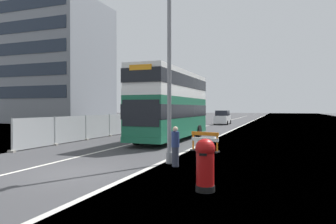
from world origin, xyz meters
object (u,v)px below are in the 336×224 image
object	(u,v)px
car_receding_mid	(222,118)
car_oncoming_near	(184,118)
red_pillar_postbox	(205,162)
roadworks_barrier	(205,139)
double_decker_bus	(172,104)
lamppost_foreground	(169,73)
pedestrian_at_kerb	(175,146)

from	to	relation	value
car_receding_mid	car_oncoming_near	bearing A→B (deg)	-120.17
red_pillar_postbox	roadworks_barrier	distance (m)	8.23
car_oncoming_near	double_decker_bus	bearing A→B (deg)	-75.78
lamppost_foreground	red_pillar_postbox	bearing A→B (deg)	-56.71
lamppost_foreground	car_oncoming_near	bearing A→B (deg)	105.90
pedestrian_at_kerb	car_receding_mid	bearing A→B (deg)	96.90
car_oncoming_near	pedestrian_at_kerb	bearing A→B (deg)	-73.47
double_decker_bus	pedestrian_at_kerb	bearing A→B (deg)	-69.63
double_decker_bus	pedestrian_at_kerb	distance (m)	10.58
double_decker_bus	car_oncoming_near	distance (m)	17.39
roadworks_barrier	car_receding_mid	world-z (taller)	car_receding_mid
red_pillar_postbox	car_oncoming_near	xyz separation A→B (m)	(-9.92, 29.81, 0.19)
red_pillar_postbox	roadworks_barrier	bearing A→B (deg)	103.53
car_receding_mid	pedestrian_at_kerb	xyz separation A→B (m)	(4.02, -33.17, -0.12)
red_pillar_postbox	car_receding_mid	size ratio (longest dim) A/B	0.36
red_pillar_postbox	pedestrian_at_kerb	size ratio (longest dim) A/B	0.93
lamppost_foreground	roadworks_barrier	size ratio (longest dim) A/B	4.89
double_decker_bus	roadworks_barrier	size ratio (longest dim) A/B	6.46
car_oncoming_near	car_receding_mid	bearing A→B (deg)	59.83
double_decker_bus	red_pillar_postbox	xyz separation A→B (m)	(5.67, -13.04, -1.90)
double_decker_bus	lamppost_foreground	bearing A→B (deg)	-71.11
car_oncoming_near	car_receding_mid	size ratio (longest dim) A/B	0.97
roadworks_barrier	pedestrian_at_kerb	bearing A→B (deg)	-91.54
lamppost_foreground	pedestrian_at_kerb	distance (m)	3.22
roadworks_barrier	pedestrian_at_kerb	xyz separation A→B (m)	(-0.13, -4.72, 0.15)
double_decker_bus	car_oncoming_near	size ratio (longest dim) A/B	2.68
lamppost_foreground	pedestrian_at_kerb	world-z (taller)	lamppost_foreground
lamppost_foreground	car_receding_mid	xyz separation A→B (m)	(-3.54, 32.59, -3.01)
pedestrian_at_kerb	lamppost_foreground	bearing A→B (deg)	129.87
lamppost_foreground	car_oncoming_near	distance (m)	27.15
red_pillar_postbox	pedestrian_at_kerb	xyz separation A→B (m)	(-2.05, 3.28, -0.01)
pedestrian_at_kerb	red_pillar_postbox	bearing A→B (deg)	-57.98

